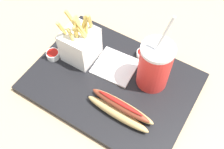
% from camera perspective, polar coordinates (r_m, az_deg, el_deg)
% --- Properties ---
extents(ground_plane, '(2.40, 2.40, 0.02)m').
position_cam_1_polar(ground_plane, '(0.78, 0.00, -2.46)').
color(ground_plane, tan).
extents(food_tray, '(0.46, 0.34, 0.02)m').
position_cam_1_polar(food_tray, '(0.77, 0.00, -1.67)').
color(food_tray, black).
rests_on(food_tray, ground_plane).
extents(soda_cup, '(0.09, 0.09, 0.25)m').
position_cam_1_polar(soda_cup, '(0.71, 9.09, 1.88)').
color(soda_cup, red).
rests_on(soda_cup, food_tray).
extents(fries_basket, '(0.09, 0.09, 0.17)m').
position_cam_1_polar(fries_basket, '(0.77, -6.81, 6.46)').
color(fries_basket, white).
rests_on(fries_basket, food_tray).
extents(hot_dog_1, '(0.18, 0.06, 0.06)m').
position_cam_1_polar(hot_dog_1, '(0.69, 1.74, -7.31)').
color(hot_dog_1, tan).
rests_on(hot_dog_1, food_tray).
extents(ketchup_cup_1, '(0.04, 0.04, 0.02)m').
position_cam_1_polar(ketchup_cup_1, '(0.80, 6.56, 4.44)').
color(ketchup_cup_1, white).
rests_on(ketchup_cup_1, food_tray).
extents(ketchup_cup_2, '(0.04, 0.04, 0.02)m').
position_cam_1_polar(ketchup_cup_2, '(0.82, -12.51, 4.20)').
color(ketchup_cup_2, white).
rests_on(ketchup_cup_2, food_tray).
extents(napkin_stack, '(0.12, 0.12, 0.01)m').
position_cam_1_polar(napkin_stack, '(0.78, 0.71, 1.73)').
color(napkin_stack, white).
rests_on(napkin_stack, food_tray).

